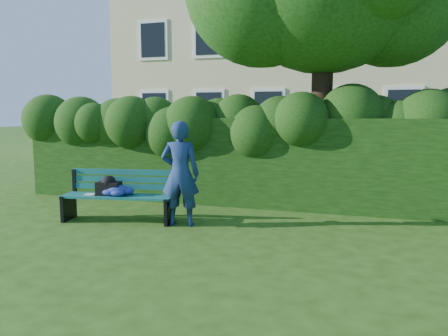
% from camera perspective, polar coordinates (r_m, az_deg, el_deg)
% --- Properties ---
extents(ground, '(80.00, 80.00, 0.00)m').
position_cam_1_polar(ground, '(7.22, -1.45, -8.09)').
color(ground, '#284911').
rests_on(ground, ground).
extents(apartment_building, '(16.00, 8.08, 12.00)m').
position_cam_1_polar(apartment_building, '(21.08, 11.66, 18.42)').
color(apartment_building, '#CAC287').
rests_on(apartment_building, ground).
extents(hedge, '(10.00, 1.00, 1.80)m').
position_cam_1_polar(hedge, '(9.12, 3.04, 0.93)').
color(hedge, black).
rests_on(hedge, ground).
extents(park_bench, '(2.01, 0.88, 0.89)m').
position_cam_1_polar(park_bench, '(7.93, -13.82, -3.18)').
color(park_bench, '#11564F').
rests_on(park_bench, ground).
extents(man_reading, '(0.71, 0.53, 1.78)m').
position_cam_1_polar(man_reading, '(7.37, -5.74, -0.73)').
color(man_reading, navy).
rests_on(man_reading, ground).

